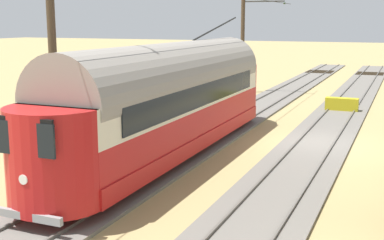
{
  "coord_description": "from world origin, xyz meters",
  "views": [
    {
      "loc": [
        -3.28,
        21.22,
        5.06
      ],
      "look_at": [
        3.77,
        4.52,
        1.55
      ],
      "focal_mm": 47.77,
      "sensor_mm": 36.0,
      "label": 1
    }
  ],
  "objects_px": {
    "catenary_pole_mid_near": "(56,66)",
    "spare_tie_stack": "(187,112)",
    "track_end_bumper": "(342,105)",
    "vintage_streetcar": "(172,98)",
    "catenary_pole_foreground": "(244,42)"
  },
  "relations": [
    {
      "from": "catenary_pole_mid_near",
      "to": "spare_tie_stack",
      "type": "height_order",
      "value": "catenary_pole_mid_near"
    },
    {
      "from": "catenary_pole_mid_near",
      "to": "track_end_bumper",
      "type": "bearing_deg",
      "value": -115.77
    },
    {
      "from": "spare_tie_stack",
      "to": "track_end_bumper",
      "type": "distance_m",
      "value": 8.92
    },
    {
      "from": "catenary_pole_mid_near",
      "to": "spare_tie_stack",
      "type": "relative_size",
      "value": 2.84
    },
    {
      "from": "vintage_streetcar",
      "to": "track_end_bumper",
      "type": "relative_size",
      "value": 9.03
    },
    {
      "from": "catenary_pole_foreground",
      "to": "track_end_bumper",
      "type": "height_order",
      "value": "catenary_pole_foreground"
    },
    {
      "from": "vintage_streetcar",
      "to": "spare_tie_stack",
      "type": "relative_size",
      "value": 6.77
    },
    {
      "from": "vintage_streetcar",
      "to": "catenary_pole_foreground",
      "type": "distance_m",
      "value": 18.38
    },
    {
      "from": "vintage_streetcar",
      "to": "catenary_pole_mid_near",
      "type": "relative_size",
      "value": 2.38
    },
    {
      "from": "catenary_pole_foreground",
      "to": "track_end_bumper",
      "type": "bearing_deg",
      "value": 143.86
    },
    {
      "from": "catenary_pole_foreground",
      "to": "catenary_pole_mid_near",
      "type": "distance_m",
      "value": 21.19
    },
    {
      "from": "vintage_streetcar",
      "to": "catenary_pole_foreground",
      "type": "height_order",
      "value": "catenary_pole_foreground"
    },
    {
      "from": "track_end_bumper",
      "to": "catenary_pole_mid_near",
      "type": "bearing_deg",
      "value": 64.23
    },
    {
      "from": "catenary_pole_mid_near",
      "to": "vintage_streetcar",
      "type": "bearing_deg",
      "value": -132.48
    },
    {
      "from": "spare_tie_stack",
      "to": "catenary_pole_mid_near",
      "type": "bearing_deg",
      "value": 89.56
    }
  ]
}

